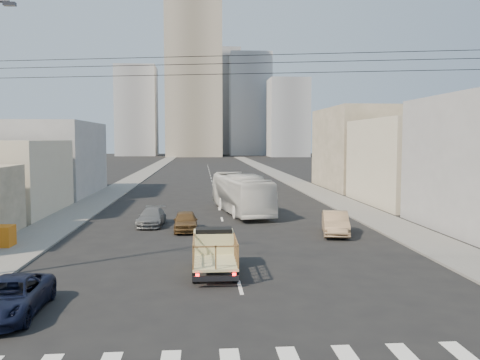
{
  "coord_description": "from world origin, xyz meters",
  "views": [
    {
      "loc": [
        -1.57,
        -18.34,
        6.04
      ],
      "look_at": [
        0.9,
        13.71,
        3.5
      ],
      "focal_mm": 38.0,
      "sensor_mm": 36.0,
      "label": 1
    }
  ],
  "objects": [
    {
      "name": "navy_pickup",
      "position": [
        -8.18,
        -0.73,
        0.64
      ],
      "size": [
        2.19,
        4.67,
        1.29
      ],
      "primitive_type": "imported",
      "rotation": [
        0.0,
        0.0,
        0.01
      ],
      "color": "black",
      "rests_on": "ground"
    },
    {
      "name": "flatbed_pickup",
      "position": [
        -0.99,
        4.43,
        1.09
      ],
      "size": [
        1.95,
        4.41,
        1.9
      ],
      "color": "#CDC489",
      "rests_on": "ground"
    },
    {
      "name": "city_bus",
      "position": [
        1.74,
        23.33,
        1.61
      ],
      "size": [
        4.51,
        11.87,
        3.23
      ],
      "primitive_type": "imported",
      "rotation": [
        0.0,
        0.0,
        0.16
      ],
      "color": "silver",
      "rests_on": "ground"
    },
    {
      "name": "bldg_right_far",
      "position": [
        20.0,
        44.0,
        5.0
      ],
      "size": [
        12.0,
        16.0,
        10.0
      ],
      "primitive_type": "cube",
      "color": "gray",
      "rests_on": "ground"
    },
    {
      "name": "bldg_right_mid",
      "position": [
        19.5,
        28.0,
        4.0
      ],
      "size": [
        11.0,
        14.0,
        8.0
      ],
      "primitive_type": "cube",
      "color": "beige",
      "rests_on": "ground"
    },
    {
      "name": "lane_dashes",
      "position": [
        0.0,
        53.0,
        0.01
      ],
      "size": [
        0.15,
        104.0,
        0.01
      ],
      "color": "silver",
      "rests_on": "ground"
    },
    {
      "name": "high_rise_tower",
      "position": [
        -4.0,
        170.0,
        30.0
      ],
      "size": [
        20.0,
        20.0,
        60.0
      ],
      "primitive_type": "cube",
      "color": "gray",
      "rests_on": "ground"
    },
    {
      "name": "midrise_nw",
      "position": [
        -26.0,
        180.0,
        17.0
      ],
      "size": [
        15.0,
        15.0,
        34.0
      ],
      "primitive_type": "cube",
      "color": "#919398",
      "rests_on": "ground"
    },
    {
      "name": "sidewalk_right",
      "position": [
        11.75,
        70.0,
        0.06
      ],
      "size": [
        3.5,
        180.0,
        0.12
      ],
      "primitive_type": "cube",
      "color": "slate",
      "rests_on": "ground"
    },
    {
      "name": "ground",
      "position": [
        0.0,
        0.0,
        0.0
      ],
      "size": [
        420.0,
        420.0,
        0.0
      ],
      "primitive_type": "plane",
      "color": "black",
      "rests_on": "ground"
    },
    {
      "name": "midrise_ne",
      "position": [
        18.0,
        185.0,
        20.0
      ],
      "size": [
        16.0,
        16.0,
        40.0
      ],
      "primitive_type": "cube",
      "color": "#919398",
      "rests_on": "ground"
    },
    {
      "name": "sidewalk_left",
      "position": [
        -11.75,
        70.0,
        0.06
      ],
      "size": [
        3.5,
        180.0,
        0.12
      ],
      "primitive_type": "cube",
      "color": "slate",
      "rests_on": "ground"
    },
    {
      "name": "midrise_east",
      "position": [
        30.0,
        165.0,
        14.0
      ],
      "size": [
        14.0,
        14.0,
        28.0
      ],
      "primitive_type": "cube",
      "color": "#919398",
      "rests_on": "ground"
    },
    {
      "name": "sedan_tan",
      "position": [
        6.98,
        13.2,
        0.74
      ],
      "size": [
        2.39,
        4.68,
        1.47
      ],
      "primitive_type": "imported",
      "rotation": [
        0.0,
        0.0,
        -0.2
      ],
      "color": "#A2815E",
      "rests_on": "ground"
    },
    {
      "name": "sedan_grey",
      "position": [
        -5.07,
        17.48,
        0.61
      ],
      "size": [
        1.96,
        4.29,
        1.22
      ],
      "primitive_type": "imported",
      "rotation": [
        0.0,
        0.0,
        -0.06
      ],
      "color": "slate",
      "rests_on": "ground"
    },
    {
      "name": "bldg_left_far",
      "position": [
        -19.5,
        39.0,
        4.0
      ],
      "size": [
        12.0,
        16.0,
        8.0
      ],
      "primitive_type": "cube",
      "color": "gray",
      "rests_on": "ground"
    },
    {
      "name": "midrise_back",
      "position": [
        6.0,
        200.0,
        22.0
      ],
      "size": [
        18.0,
        18.0,
        44.0
      ],
      "primitive_type": "cube",
      "color": "gray",
      "rests_on": "ground"
    },
    {
      "name": "sedan_brown",
      "position": [
        -2.61,
        15.2,
        0.66
      ],
      "size": [
        1.67,
        3.91,
        1.32
      ],
      "primitive_type": "imported",
      "rotation": [
        0.0,
        0.0,
        0.03
      ],
      "color": "brown",
      "rests_on": "ground"
    },
    {
      "name": "overhead_wires",
      "position": [
        0.0,
        1.5,
        8.97
      ],
      "size": [
        23.01,
        5.02,
        0.72
      ],
      "color": "black",
      "rests_on": "ground"
    }
  ]
}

